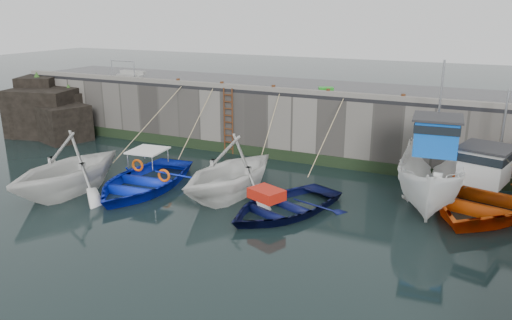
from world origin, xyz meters
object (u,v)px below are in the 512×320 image
at_px(bollard_a, 178,81).
at_px(bollard_e, 403,97).
at_px(boat_near_blue, 143,188).
at_px(boat_far_orange, 485,194).
at_px(boat_far_white, 432,176).
at_px(ladder, 228,122).
at_px(boat_near_blacktrim, 231,196).
at_px(bollard_c, 273,88).
at_px(fish_crate, 326,90).
at_px(bollard_b, 222,84).
at_px(boat_near_white, 70,193).
at_px(bollard_d, 328,92).
at_px(boat_near_navy, 283,212).

xyz_separation_m(bollard_a, bollard_e, (11.00, 0.00, 0.00)).
xyz_separation_m(boat_near_blue, bollard_a, (-2.28, 6.11, 3.30)).
bearing_deg(bollard_a, boat_far_orange, -9.56).
distance_m(boat_near_blue, boat_far_orange, 12.76).
bearing_deg(boat_far_white, ladder, 160.56).
distance_m(ladder, boat_far_white, 10.03).
relative_size(boat_near_blacktrim, bollard_c, 17.94).
height_order(fish_crate, bollard_c, bollard_c).
xyz_separation_m(boat_far_white, bollard_b, (-10.19, 2.86, 2.29)).
distance_m(boat_far_orange, bollard_a, 14.97).
bearing_deg(bollard_b, fish_crate, 5.59).
bearing_deg(boat_far_orange, boat_near_white, -145.20).
bearing_deg(boat_near_blue, boat_far_orange, 11.10).
distance_m(boat_near_blacktrim, boat_far_orange, 9.17).
relative_size(boat_far_white, bollard_b, 22.57).
bearing_deg(bollard_a, bollard_c, 0.00).
distance_m(bollard_b, bollard_d, 5.30).
bearing_deg(boat_near_blacktrim, bollard_e, 56.59).
distance_m(boat_near_white, bollard_d, 11.44).
height_order(boat_near_blue, bollard_c, bollard_c).
height_order(boat_near_white, bollard_c, bollard_c).
relative_size(boat_near_navy, bollard_d, 16.95).
distance_m(boat_near_blue, fish_crate, 9.07).
xyz_separation_m(bollard_d, bollard_e, (3.20, 0.00, 0.00)).
height_order(ladder, boat_near_blue, ladder).
bearing_deg(bollard_a, boat_near_blue, -69.52).
bearing_deg(fish_crate, boat_near_navy, -108.52).
xyz_separation_m(boat_near_white, boat_near_blue, (2.20, 1.66, 0.00)).
distance_m(boat_far_white, bollard_b, 10.83).
bearing_deg(bollard_a, boat_near_blacktrim, -42.98).
distance_m(boat_near_navy, bollard_c, 7.44).
distance_m(ladder, bollard_d, 5.11).
height_order(boat_near_blacktrim, bollard_e, bollard_e).
bearing_deg(fish_crate, bollard_a, 159.49).
distance_m(boat_near_blacktrim, boat_near_navy, 2.41).
xyz_separation_m(boat_near_blue, boat_near_navy, (5.91, 0.15, 0.00)).
xyz_separation_m(ladder, boat_near_blue, (-0.72, -5.78, -1.59)).
bearing_deg(bollard_a, fish_crate, 3.74).
height_order(boat_near_white, boat_near_blue, boat_near_white).
xyz_separation_m(boat_far_orange, bollard_e, (-3.49, 2.44, 2.85)).
xyz_separation_m(boat_near_blue, boat_far_orange, (12.21, 3.67, 0.45)).
bearing_deg(bollard_a, boat_near_white, -89.41).
xyz_separation_m(boat_far_white, fish_crate, (-5.15, 3.35, 2.28)).
bearing_deg(fish_crate, boat_near_white, -156.32).
relative_size(boat_far_orange, bollard_e, 28.08).
bearing_deg(bollard_a, bollard_e, 0.00).
bearing_deg(bollard_d, boat_far_orange, -20.04).
relative_size(boat_far_white, bollard_a, 22.57).
bearing_deg(fish_crate, bollard_e, -32.39).
distance_m(boat_near_blue, boat_far_white, 10.95).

